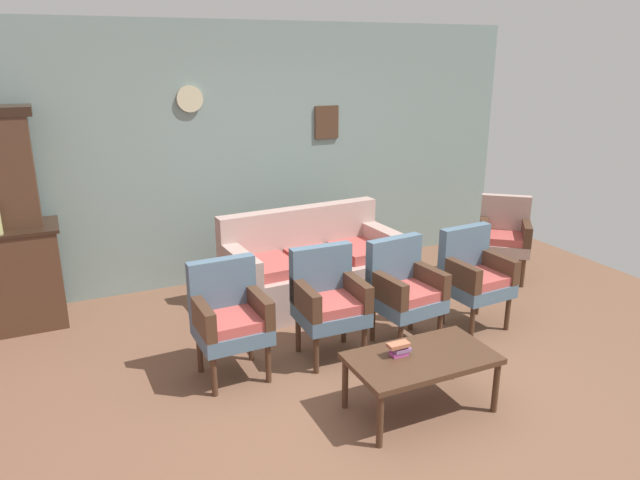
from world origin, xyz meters
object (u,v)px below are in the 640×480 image
object	(u,v)px
armchair_near_cabinet	(474,274)
armchair_by_doorway	(404,288)
coffee_table	(421,361)
wingback_chair_by_fireplace	(504,234)
armchair_row_middle	(229,315)
floral_couch	(312,269)
book_stack_on_table	(399,348)
armchair_near_couch_end	(328,298)

from	to	relation	value
armchair_near_cabinet	armchair_by_doorway	bearing A→B (deg)	-178.69
armchair_near_cabinet	coffee_table	distance (m)	1.52
armchair_by_doorway	wingback_chair_by_fireplace	distance (m)	2.00
armchair_row_middle	armchair_near_cabinet	xyz separation A→B (m)	(2.24, -0.08, 0.00)
armchair_row_middle	armchair_by_doorway	bearing A→B (deg)	-3.57
floral_couch	coffee_table	world-z (taller)	floral_couch
armchair_row_middle	coffee_table	size ratio (longest dim) A/B	0.90
coffee_table	book_stack_on_table	size ratio (longest dim) A/B	6.11
armchair_near_couch_end	wingback_chair_by_fireplace	world-z (taller)	same
floral_couch	armchair_near_couch_end	size ratio (longest dim) A/B	1.97
armchair_by_doorway	wingback_chair_by_fireplace	bearing A→B (deg)	24.69
floral_couch	armchair_row_middle	size ratio (longest dim) A/B	1.97
armchair_near_couch_end	book_stack_on_table	xyz separation A→B (m)	(0.10, -0.91, -0.03)
floral_couch	armchair_near_cabinet	bearing A→B (deg)	-46.03
armchair_row_middle	armchair_near_couch_end	size ratio (longest dim) A/B	1.00
armchair_near_cabinet	coffee_table	world-z (taller)	armchair_near_cabinet
armchair_near_cabinet	armchair_row_middle	bearing A→B (deg)	178.06
armchair_row_middle	armchair_by_doorway	size ratio (longest dim) A/B	1.00
wingback_chair_by_fireplace	floral_couch	bearing A→B (deg)	171.81
armchair_row_middle	wingback_chair_by_fireplace	size ratio (longest dim) A/B	1.00
floral_couch	book_stack_on_table	world-z (taller)	floral_couch
floral_couch	coffee_table	distance (m)	2.07
armchair_by_doorway	armchair_near_cabinet	size ratio (longest dim) A/B	1.00
floral_couch	armchair_by_doorway	xyz separation A→B (m)	(0.34, -1.14, 0.17)
armchair_near_couch_end	armchair_by_doorway	size ratio (longest dim) A/B	1.00
armchair_row_middle	armchair_near_cabinet	distance (m)	2.24
floral_couch	wingback_chair_by_fireplace	bearing A→B (deg)	-8.19
armchair_near_couch_end	armchair_near_cabinet	distance (m)	1.43
armchair_near_couch_end	armchair_by_doorway	xyz separation A→B (m)	(0.68, -0.06, 0.00)
wingback_chair_by_fireplace	armchair_by_doorway	bearing A→B (deg)	-155.31
armchair_near_couch_end	coffee_table	bearing A→B (deg)	-76.53
armchair_by_doorway	armchair_near_cabinet	distance (m)	0.75
armchair_near_couch_end	armchair_by_doorway	bearing A→B (deg)	-5.33
floral_couch	armchair_near_couch_end	distance (m)	1.15
armchair_row_middle	book_stack_on_table	xyz separation A→B (m)	(0.92, -0.94, -0.03)
floral_couch	wingback_chair_by_fireplace	distance (m)	2.18
wingback_chair_by_fireplace	book_stack_on_table	xyz separation A→B (m)	(-2.39, -1.68, -0.03)
armchair_row_middle	coffee_table	bearing A→B (deg)	-43.95
armchair_row_middle	armchair_near_couch_end	bearing A→B (deg)	-2.10
armchair_row_middle	floral_couch	bearing A→B (deg)	42.32
floral_couch	book_stack_on_table	size ratio (longest dim) A/B	10.84
armchair_by_doorway	book_stack_on_table	distance (m)	1.02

